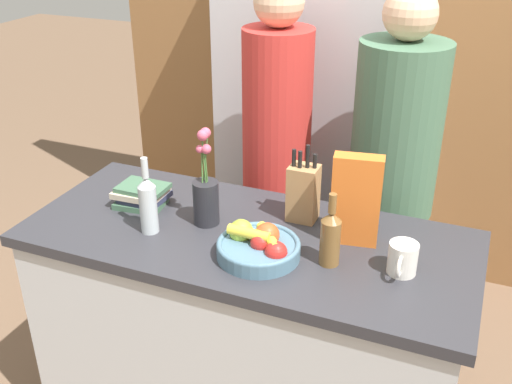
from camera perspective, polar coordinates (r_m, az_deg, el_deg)
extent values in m
cube|color=silver|center=(2.32, -0.80, -14.33)|extent=(1.47, 0.63, 0.89)
cube|color=#2D2D33|center=(2.05, -0.88, -4.47)|extent=(1.54, 0.66, 0.04)
cube|color=olive|center=(3.27, 9.93, 14.58)|extent=(2.74, 0.12, 2.60)
cube|color=#B7B7BC|center=(3.03, 5.87, 8.44)|extent=(0.86, 0.60, 2.05)
cylinder|color=#B7B7BC|center=(2.73, 2.69, 8.74)|extent=(0.02, 0.02, 1.13)
cylinder|color=slate|center=(1.91, 0.24, -5.55)|extent=(0.27, 0.27, 0.05)
torus|color=slate|center=(1.89, 0.24, -4.98)|extent=(0.27, 0.27, 0.02)
sphere|color=#99B233|center=(1.93, -1.43, -3.75)|extent=(0.08, 0.08, 0.08)
sphere|color=red|center=(1.88, 0.47, -4.83)|extent=(0.07, 0.07, 0.07)
sphere|color=#C64C23|center=(1.90, 1.07, -4.10)|extent=(0.08, 0.08, 0.08)
sphere|color=red|center=(1.85, 1.92, -5.77)|extent=(0.07, 0.07, 0.07)
cylinder|color=yellow|center=(1.89, 1.18, -4.29)|extent=(0.12, 0.13, 0.03)
cylinder|color=yellow|center=(1.89, -0.68, -3.95)|extent=(0.14, 0.04, 0.03)
cube|color=#A87A4C|center=(2.08, 4.52, -0.12)|extent=(0.10, 0.09, 0.20)
cylinder|color=black|center=(2.03, 3.63, 3.15)|extent=(0.01, 0.01, 0.07)
cylinder|color=black|center=(2.02, 4.22, 2.98)|extent=(0.01, 0.01, 0.07)
cylinder|color=black|center=(2.02, 4.95, 3.26)|extent=(0.01, 0.01, 0.09)
cylinder|color=black|center=(2.03, 5.62, 2.82)|extent=(0.01, 0.01, 0.06)
cylinder|color=#232328|center=(2.07, -4.78, -1.01)|extent=(0.09, 0.09, 0.16)
cylinder|color=#477538|center=(2.01, -4.78, 2.49)|extent=(0.01, 0.01, 0.12)
sphere|color=#C64C66|center=(1.98, -4.76, 4.09)|extent=(0.03, 0.03, 0.03)
cylinder|color=#477538|center=(2.01, -4.83, 3.27)|extent=(0.03, 0.01, 0.17)
sphere|color=#C64C66|center=(1.98, -4.84, 5.63)|extent=(0.04, 0.04, 0.04)
cylinder|color=#477538|center=(2.01, -5.16, 2.50)|extent=(0.01, 0.02, 0.12)
sphere|color=#C64C66|center=(1.99, -5.36, 4.09)|extent=(0.03, 0.03, 0.03)
cylinder|color=#477538|center=(2.00, -4.99, 3.12)|extent=(0.01, 0.01, 0.17)
sphere|color=#C64C66|center=(1.96, -5.11, 5.40)|extent=(0.04, 0.04, 0.04)
cube|color=orange|center=(1.94, 9.49, -0.78)|extent=(0.17, 0.08, 0.31)
cylinder|color=silver|center=(1.87, 13.79, -6.15)|extent=(0.09, 0.09, 0.10)
torus|color=silver|center=(1.82, 13.51, -6.90)|extent=(0.01, 0.07, 0.07)
cube|color=#3D6047|center=(2.25, -10.91, -1.03)|extent=(0.19, 0.14, 0.02)
cube|color=#2D334C|center=(2.24, -10.56, -0.45)|extent=(0.16, 0.15, 0.02)
cube|color=#B7A88E|center=(2.24, -10.93, 0.02)|extent=(0.18, 0.15, 0.02)
cube|color=#3D6047|center=(2.22, -10.73, 0.41)|extent=(0.18, 0.13, 0.02)
cylinder|color=#B2BCC1|center=(2.04, -10.20, -1.63)|extent=(0.06, 0.06, 0.17)
cone|color=#B2BCC1|center=(2.00, -10.43, 0.92)|extent=(0.06, 0.06, 0.03)
cylinder|color=#B2BCC1|center=(1.97, -10.56, 2.27)|extent=(0.02, 0.02, 0.07)
cylinder|color=brown|center=(1.86, 7.06, -4.79)|extent=(0.06, 0.06, 0.15)
cone|color=brown|center=(1.81, 7.22, -2.38)|extent=(0.06, 0.06, 0.03)
cylinder|color=brown|center=(1.79, 7.30, -1.09)|extent=(0.02, 0.02, 0.06)
cube|color=#383842|center=(2.82, 1.78, -6.90)|extent=(0.25, 0.19, 0.82)
cylinder|color=red|center=(2.48, 2.03, 7.63)|extent=(0.29, 0.29, 0.68)
sphere|color=#DBAD89|center=(2.37, 2.21, 17.68)|extent=(0.20, 0.20, 0.20)
cube|color=#383842|center=(2.72, 11.63, -9.03)|extent=(0.28, 0.20, 0.81)
cylinder|color=#42664C|center=(2.37, 13.29, 5.77)|extent=(0.34, 0.34, 0.68)
sphere|color=#DBAD89|center=(2.25, 14.50, 16.19)|extent=(0.20, 0.20, 0.20)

